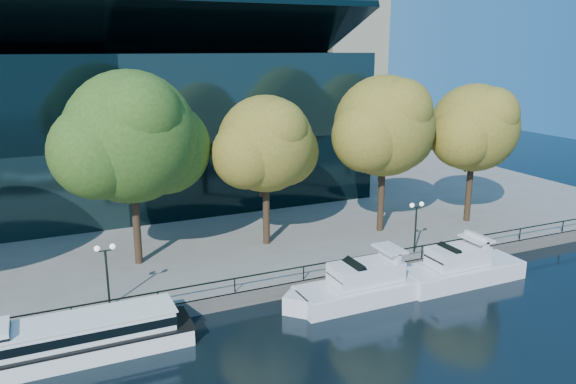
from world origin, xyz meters
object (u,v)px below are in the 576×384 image
tree_2 (133,140)px  tree_3 (268,146)px  cruiser_near (366,285)px  tour_boat (67,340)px  tree_4 (386,128)px  lamp_2 (416,215)px  tree_5 (476,130)px  lamp_1 (106,261)px  cruiser_far (457,269)px

tree_2 → tree_3: size_ratio=1.18×
cruiser_near → tree_3: (-2.72, 10.56, 7.98)m
tour_boat → tree_2: (5.84, 10.07, 9.10)m
tree_3 → tree_4: tree_4 is taller
lamp_2 → cruiser_near: bearing=-150.1°
tree_5 → lamp_2: tree_5 is taller
cruiser_near → lamp_2: bearing=29.9°
tour_boat → lamp_1: 5.28m
cruiser_far → tree_4: size_ratio=0.80×
tree_3 → tree_5: 19.29m
tree_5 → lamp_1: bearing=-171.8°
tour_boat → tree_2: tree_2 is taller
cruiser_near → tree_5: bearing=27.7°
cruiser_far → tree_5: bearing=44.8°
tree_4 → cruiser_near: bearing=-128.5°
cruiser_far → lamp_1: 24.11m
cruiser_far → tree_5: size_ratio=0.85×
tree_2 → tree_5: bearing=-3.6°
cruiser_far → tree_5: 15.20m
tree_4 → tree_5: bearing=-5.8°
tour_boat → tree_4: tree_4 is taller
tree_4 → tree_5: (8.88, -0.90, -0.54)m
tree_2 → lamp_2: 21.79m
tree_4 → lamp_1: (-23.69, -5.58, -6.00)m
tour_boat → cruiser_far: (26.24, -0.74, -0.03)m
tour_boat → lamp_1: size_ratio=3.50×
lamp_1 → tree_5: bearing=8.2°
cruiser_near → tree_5: size_ratio=0.95×
tree_3 → lamp_2: bearing=-34.5°
tree_5 → tree_2: bearing=176.4°
tree_4 → tree_5: tree_4 is taller
tour_boat → lamp_2: (25.67, 3.54, 2.84)m
tour_boat → tree_5: size_ratio=1.13×
tree_2 → lamp_1: 9.58m
cruiser_far → tree_3: bearing=133.1°
tree_3 → tree_5: bearing=-5.7°
lamp_1 → lamp_2: bearing=0.0°
cruiser_near → cruiser_far: size_ratio=1.12×
cruiser_near → tree_4: size_ratio=0.89×
cruiser_near → tree_3: tree_3 is taller
tree_4 → tree_5: size_ratio=1.07×
cruiser_near → lamp_2: 8.45m
tree_2 → lamp_1: (-3.15, -6.53, -6.26)m
lamp_1 → cruiser_near: bearing=-13.8°
cruiser_far → tree_5: (9.02, 8.96, 8.33)m
tour_boat → tree_4: bearing=19.1°
cruiser_far → tree_2: (-20.40, 10.81, 9.13)m
tree_2 → tree_3: (10.23, 0.06, -1.19)m
lamp_1 → cruiser_far: bearing=-10.3°
cruiser_near → cruiser_far: (7.45, -0.32, 0.03)m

